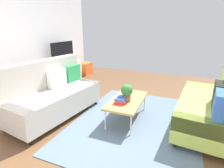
{
  "coord_description": "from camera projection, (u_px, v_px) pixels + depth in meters",
  "views": [
    {
      "loc": [
        -3.0,
        -1.05,
        1.73
      ],
      "look_at": [
        0.07,
        0.21,
        0.65
      ],
      "focal_mm": 28.54,
      "sensor_mm": 36.0,
      "label": 1
    }
  ],
  "objects": [
    {
      "name": "couch_beige",
      "position": [
        53.0,
        94.0,
        3.52
      ],
      "size": [
        2.0,
        1.09,
        1.1
      ],
      "rotation": [
        0.0,
        0.0,
        3.0
      ],
      "color": "#B2ADA3",
      "rests_on": "ground_plane"
    },
    {
      "name": "tv",
      "position": [
        63.0,
        53.0,
        5.47
      ],
      "size": [
        1.0,
        0.2,
        0.64
      ],
      "color": "black",
      "rests_on": "tv_console"
    },
    {
      "name": "tv_console",
      "position": [
        64.0,
        73.0,
        5.67
      ],
      "size": [
        1.4,
        0.44,
        0.64
      ],
      "primitive_type": "cube",
      "color": "silver",
      "rests_on": "ground_plane"
    },
    {
      "name": "wall_far",
      "position": [
        8.0,
        39.0,
        4.12
      ],
      "size": [
        6.4,
        0.12,
        2.9
      ],
      "primitive_type": "cube",
      "color": "silver",
      "rests_on": "ground_plane"
    },
    {
      "name": "potted_plant",
      "position": [
        127.0,
        92.0,
        3.21
      ],
      "size": [
        0.21,
        0.21,
        0.32
      ],
      "color": "brown",
      "rests_on": "coffee_table"
    },
    {
      "name": "coffee_table",
      "position": [
        127.0,
        101.0,
        3.35
      ],
      "size": [
        1.1,
        0.56,
        0.42
      ],
      "color": "#B7844C",
      "rests_on": "ground_plane"
    },
    {
      "name": "table_book_1",
      "position": [
        121.0,
        100.0,
        3.19
      ],
      "size": [
        0.26,
        0.21,
        0.04
      ],
      "primitive_type": "cube",
      "rotation": [
        0.0,
        0.0,
        0.13
      ],
      "color": "red",
      "rests_on": "table_book_0"
    },
    {
      "name": "ground_plane",
      "position": [
        121.0,
        117.0,
        3.55
      ],
      "size": [
        7.68,
        7.68,
        0.0
      ],
      "primitive_type": "plane",
      "color": "brown"
    },
    {
      "name": "vase_0",
      "position": [
        49.0,
        64.0,
        5.06
      ],
      "size": [
        0.13,
        0.13,
        0.14
      ],
      "primitive_type": "cylinder",
      "color": "silver",
      "rests_on": "tv_console"
    },
    {
      "name": "storage_trunk",
      "position": [
        85.0,
        69.0,
        6.63
      ],
      "size": [
        0.52,
        0.4,
        0.44
      ],
      "primitive_type": "cube",
      "color": "orange",
      "rests_on": "ground_plane"
    },
    {
      "name": "table_book_0",
      "position": [
        121.0,
        102.0,
        3.2
      ],
      "size": [
        0.25,
        0.19,
        0.03
      ],
      "primitive_type": "cube",
      "rotation": [
        0.0,
        0.0,
        -0.05
      ],
      "color": "red",
      "rests_on": "coffee_table"
    },
    {
      "name": "bottle_1",
      "position": [
        58.0,
        60.0,
        5.28
      ],
      "size": [
        0.06,
        0.06,
        0.24
      ],
      "primitive_type": "cylinder",
      "color": "red",
      "rests_on": "tv_console"
    },
    {
      "name": "area_rug",
      "position": [
        136.0,
        122.0,
        3.36
      ],
      "size": [
        2.9,
        2.2,
        0.01
      ],
      "primitive_type": "cube",
      "color": "slate",
      "rests_on": "ground_plane"
    },
    {
      "name": "couch_green",
      "position": [
        211.0,
        104.0,
        3.06
      ],
      "size": [
        1.97,
        1.03,
        1.1
      ],
      "rotation": [
        0.0,
        0.0,
        -0.1
      ],
      "color": "#A3BC4C",
      "rests_on": "ground_plane"
    },
    {
      "name": "bottle_0",
      "position": [
        56.0,
        61.0,
        5.18
      ],
      "size": [
        0.06,
        0.06,
        0.23
      ],
      "primitive_type": "cylinder",
      "color": "silver",
      "rests_on": "tv_console"
    },
    {
      "name": "table_book_2",
      "position": [
        121.0,
        98.0,
        3.18
      ],
      "size": [
        0.24,
        0.18,
        0.03
      ],
      "primitive_type": "cube",
      "rotation": [
        0.0,
        0.0,
        -0.01
      ],
      "color": "#3359B2",
      "rests_on": "table_book_1"
    }
  ]
}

